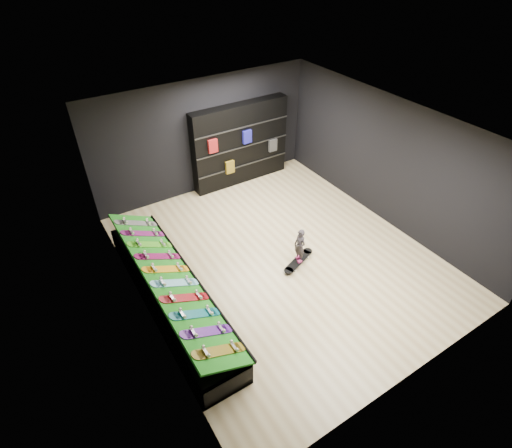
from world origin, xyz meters
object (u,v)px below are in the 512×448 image
floor_skateboard (298,262)px  child (299,252)px  back_shelving (240,144)px  display_rack (171,295)px

floor_skateboard → child: bearing=159.1°
back_shelving → floor_skateboard: size_ratio=2.84×
back_shelving → child: (-0.74, -3.69, -0.78)m
floor_skateboard → back_shelving: bearing=57.8°
display_rack → back_shelving: 4.91m
back_shelving → floor_skateboard: bearing=-101.3°
floor_skateboard → child: (-0.00, 0.00, 0.29)m
child → back_shelving: bearing=166.2°
child → floor_skateboard: bearing=87.5°
display_rack → floor_skateboard: bearing=-7.7°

